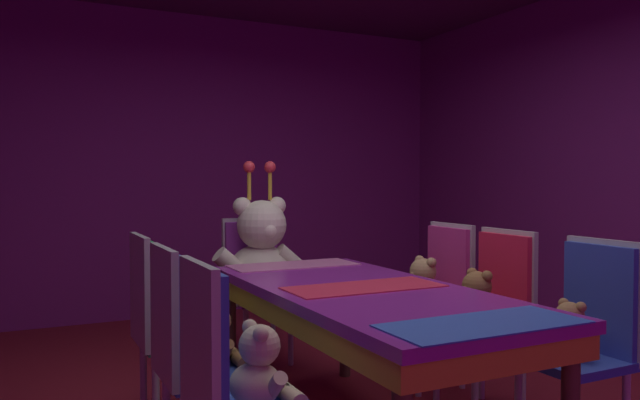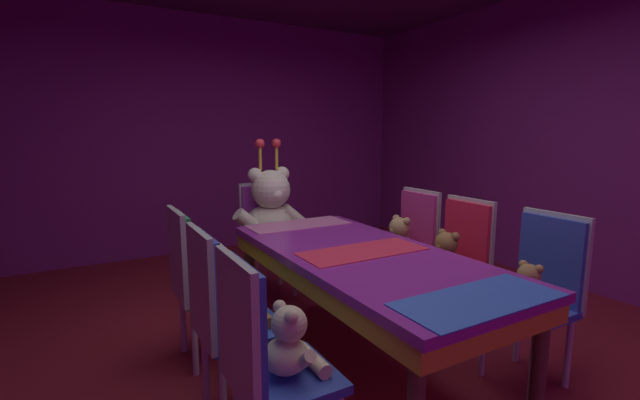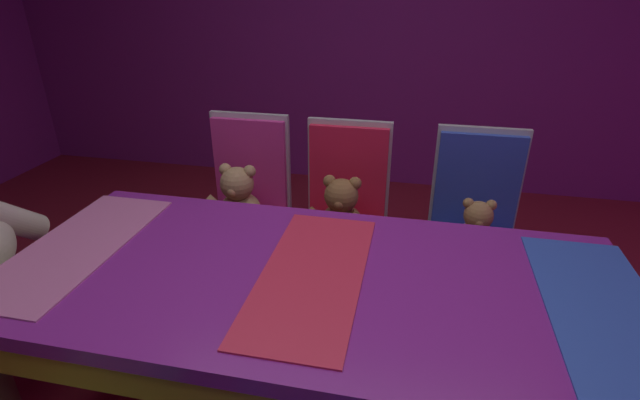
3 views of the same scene
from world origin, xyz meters
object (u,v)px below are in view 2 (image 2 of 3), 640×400
at_px(teddy_left_1, 245,303).
at_px(chair_right_1, 460,254).
at_px(teddy_left_2, 215,268).
at_px(chair_right_0, 543,280).
at_px(chair_left_1, 218,305).
at_px(teddy_right_2, 398,240).
at_px(chair_left_2, 192,271).
at_px(chair_right_2, 413,238).
at_px(teddy_right_1, 445,257).
at_px(teddy_left_0, 290,344).
at_px(teddy_right_0, 527,288).
at_px(banquet_table, 363,266).
at_px(throne_chair, 265,226).
at_px(chair_left_0, 257,351).
at_px(king_teddy_bear, 272,212).

height_order(teddy_left_1, chair_right_1, chair_right_1).
bearing_deg(teddy_left_2, chair_right_0, -36.22).
bearing_deg(chair_left_1, teddy_right_2, 19.02).
relative_size(chair_left_1, teddy_left_2, 2.96).
xyz_separation_m(chair_left_2, chair_right_0, (1.74, -1.17, 0.00)).
height_order(chair_right_1, chair_right_2, same).
relative_size(chair_right_1, teddy_right_1, 2.92).
relative_size(teddy_left_0, teddy_left_1, 1.10).
relative_size(teddy_left_1, teddy_right_0, 1.05).
bearing_deg(banquet_table, teddy_right_1, 2.15).
distance_m(chair_left_2, throne_chair, 1.30).
bearing_deg(teddy_left_1, teddy_left_0, -89.20).
distance_m(teddy_left_0, chair_right_2, 1.93).
distance_m(banquet_table, teddy_left_1, 0.75).
bearing_deg(chair_left_2, teddy_right_1, -19.29).
distance_m(banquet_table, chair_right_0, 1.04).
bearing_deg(throne_chair, chair_right_2, 40.87).
bearing_deg(teddy_right_1, chair_left_2, -19.29).
bearing_deg(teddy_left_1, chair_left_0, -104.86).
distance_m(chair_left_0, teddy_left_0, 0.15).
xyz_separation_m(teddy_left_1, teddy_right_1, (1.45, 0.04, 0.02)).
height_order(teddy_left_0, teddy_left_1, teddy_left_0).
bearing_deg(teddy_right_2, banquet_table, 36.71).
relative_size(banquet_table, chair_right_1, 2.05).
distance_m(teddy_left_2, teddy_right_2, 1.45).
bearing_deg(teddy_left_0, teddy_right_1, 21.23).
bearing_deg(teddy_right_1, teddy_left_2, -21.08).
relative_size(banquet_table, throne_chair, 2.05).
bearing_deg(chair_left_0, teddy_right_0, -1.86).
bearing_deg(chair_left_2, chair_left_0, -90.21).
height_order(chair_left_2, teddy_right_2, chair_left_2).
relative_size(chair_left_1, chair_left_2, 1.00).
bearing_deg(banquet_table, teddy_right_0, -39.09).
xyz_separation_m(chair_right_0, teddy_right_1, (-0.16, 0.61, -0.00)).
bearing_deg(chair_left_0, throne_chair, 67.07).
distance_m(teddy_left_1, teddy_left_2, 0.60).
bearing_deg(chair_right_2, teddy_left_1, 18.98).
bearing_deg(throne_chair, teddy_left_0, -19.46).
xyz_separation_m(chair_left_2, teddy_right_0, (1.60, -1.17, -0.03)).
height_order(chair_right_0, teddy_right_2, chair_right_0).
xyz_separation_m(chair_left_2, teddy_right_2, (1.60, -0.04, 0.00)).
xyz_separation_m(chair_left_1, teddy_left_2, (0.16, 0.60, -0.00)).
relative_size(chair_left_1, teddy_right_0, 3.59).
relative_size(chair_right_0, king_teddy_bear, 1.07).
bearing_deg(chair_right_2, throne_chair, -49.13).
height_order(chair_left_2, chair_right_0, same).
height_order(teddy_left_2, teddy_right_2, teddy_right_2).
bearing_deg(teddy_right_1, chair_right_1, -180.00).
xyz_separation_m(teddy_left_1, throne_chair, (0.74, 1.56, 0.02)).
bearing_deg(throne_chair, king_teddy_bear, -0.00).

